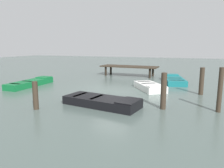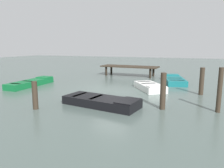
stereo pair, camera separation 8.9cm
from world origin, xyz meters
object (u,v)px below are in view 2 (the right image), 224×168
(mooring_piling_mid_left, at_px, (202,81))
(rowboat_white, at_px, (150,87))
(mooring_piling_far_left, at_px, (163,91))
(mooring_piling_near_right, at_px, (220,90))
(dock_segment, at_px, (129,67))
(rowboat_black, at_px, (102,101))
(mooring_piling_near_left, at_px, (35,95))
(rowboat_teal, at_px, (174,80))
(rowboat_green, at_px, (31,83))

(mooring_piling_mid_left, bearing_deg, rowboat_white, 174.60)
(mooring_piling_far_left, bearing_deg, mooring_piling_near_right, 10.06)
(dock_segment, xyz_separation_m, mooring_piling_far_left, (4.55, -9.89, -0.01))
(dock_segment, relative_size, rowboat_black, 1.41)
(mooring_piling_mid_left, distance_m, mooring_piling_near_left, 9.19)
(rowboat_white, bearing_deg, mooring_piling_far_left, -15.24)
(rowboat_white, relative_size, mooring_piling_near_right, 1.50)
(mooring_piling_near_left, bearing_deg, rowboat_teal, 61.89)
(mooring_piling_near_left, bearing_deg, rowboat_green, 133.85)
(rowboat_white, distance_m, rowboat_green, 8.44)
(rowboat_white, xyz_separation_m, mooring_piling_mid_left, (3.09, -0.29, 0.59))
(rowboat_black, height_order, mooring_piling_near_right, mooring_piling_near_right)
(dock_segment, xyz_separation_m, mooring_piling_near_left, (-0.83, -11.99, -0.20))
(rowboat_black, bearing_deg, rowboat_green, 166.32)
(dock_segment, xyz_separation_m, mooring_piling_mid_left, (6.24, -6.11, -0.04))
(dock_segment, distance_m, mooring_piling_near_right, 11.70)
(rowboat_green, distance_m, mooring_piling_mid_left, 11.46)
(mooring_piling_mid_left, bearing_deg, mooring_piling_far_left, -114.02)
(mooring_piling_near_left, bearing_deg, rowboat_black, 31.84)
(rowboat_white, bearing_deg, rowboat_green, -112.67)
(rowboat_white, bearing_deg, rowboat_black, -51.34)
(mooring_piling_near_left, bearing_deg, mooring_piling_near_right, 18.08)
(mooring_piling_mid_left, xyz_separation_m, mooring_piling_near_left, (-7.06, -5.88, -0.17))
(mooring_piling_far_left, bearing_deg, mooring_piling_mid_left, 65.98)
(mooring_piling_near_right, bearing_deg, mooring_piling_near_left, -161.92)
(mooring_piling_mid_left, distance_m, mooring_piling_near_right, 3.43)
(dock_segment, distance_m, mooring_piling_mid_left, 8.73)
(rowboat_green, height_order, mooring_piling_near_right, mooring_piling_near_right)
(mooring_piling_far_left, bearing_deg, rowboat_black, -169.85)
(dock_segment, bearing_deg, mooring_piling_near_left, -91.73)
(rowboat_black, relative_size, mooring_piling_far_left, 2.33)
(rowboat_teal, distance_m, mooring_piling_mid_left, 4.27)
(dock_segment, xyz_separation_m, rowboat_teal, (4.33, -2.33, -0.63))
(rowboat_white, distance_m, mooring_piling_mid_left, 3.16)
(rowboat_teal, xyz_separation_m, mooring_piling_near_left, (-5.16, -9.66, 0.42))
(dock_segment, height_order, mooring_piling_near_right, mooring_piling_near_right)
(mooring_piling_mid_left, relative_size, mooring_piling_far_left, 0.96)
(rowboat_teal, relative_size, mooring_piling_far_left, 2.39)
(dock_segment, distance_m, mooring_piling_far_left, 10.89)
(dock_segment, bearing_deg, mooring_piling_near_right, -51.85)
(rowboat_black, height_order, rowboat_green, same)
(dock_segment, bearing_deg, rowboat_teal, -26.08)
(mooring_piling_near_right, relative_size, mooring_piling_far_left, 1.17)
(dock_segment, distance_m, rowboat_green, 9.12)
(rowboat_white, bearing_deg, mooring_piling_near_left, -67.11)
(rowboat_black, bearing_deg, mooring_piling_mid_left, 52.61)
(mooring_piling_near_right, bearing_deg, mooring_piling_mid_left, 100.62)
(rowboat_green, relative_size, mooring_piling_mid_left, 2.45)
(mooring_piling_near_right, xyz_separation_m, mooring_piling_near_left, (-7.70, -2.51, -0.34))
(rowboat_white, relative_size, mooring_piling_far_left, 1.76)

